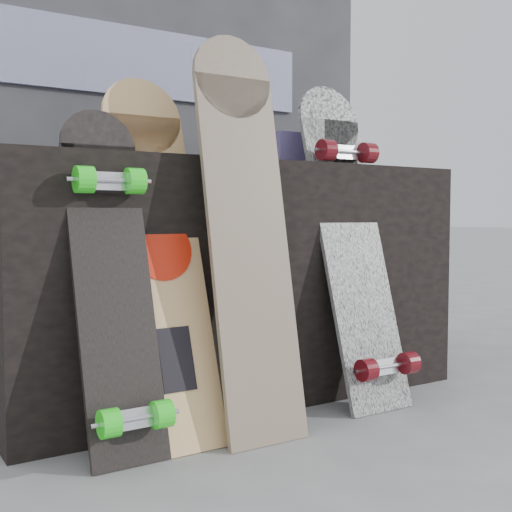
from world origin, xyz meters
TOP-DOWN VIEW (x-y plane):
  - ground at (0.00, 0.00)m, footprint 60.00×60.00m
  - vendor_table at (0.00, 0.50)m, footprint 1.60×0.60m
  - booth at (0.00, 1.35)m, footprint 2.40×0.22m
  - merch_box_purple at (-0.42, 0.54)m, footprint 0.18×0.12m
  - merch_box_small at (0.23, 0.46)m, footprint 0.14×0.14m
  - merch_box_flat at (0.15, 0.66)m, footprint 0.22×0.10m
  - longboard_geisha at (-0.38, 0.20)m, footprint 0.24×0.34m
  - longboard_celtic at (-0.16, 0.10)m, footprint 0.25×0.24m
  - longboard_cascadia at (0.31, 0.18)m, footprint 0.25×0.38m
  - skateboard_dark at (-0.54, 0.14)m, footprint 0.21×0.33m

SIDE VIEW (x-z plane):
  - ground at x=0.00m, z-range 0.00..0.00m
  - vendor_table at x=0.00m, z-range 0.00..0.80m
  - skateboard_dark at x=-0.54m, z-range 0.01..0.93m
  - longboard_geisha at x=-0.38m, z-range 0.03..1.06m
  - longboard_cascadia at x=0.31m, z-range 0.02..1.10m
  - longboard_celtic at x=-0.16m, z-range 0.04..1.19m
  - merch_box_flat at x=0.15m, z-range 0.80..0.86m
  - merch_box_purple at x=-0.42m, z-range 0.80..0.90m
  - merch_box_small at x=0.23m, z-range 0.80..0.92m
  - booth at x=0.00m, z-range 0.00..2.20m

